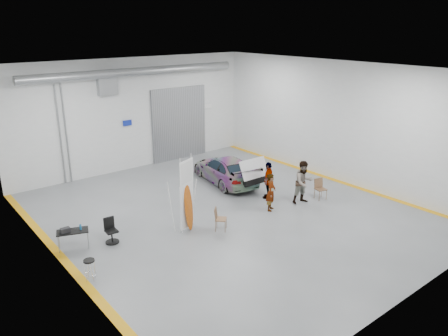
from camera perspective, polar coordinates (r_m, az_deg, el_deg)
ground at (r=18.70m, az=0.51°, el=-5.84°), size 16.00×16.00×0.00m
room_shell at (r=19.29m, az=-3.11°, el=7.63°), size 14.02×16.18×6.01m
sedan_car at (r=21.98m, az=0.17°, el=-0.22°), size 2.64×4.80×1.32m
person_a at (r=18.75m, az=6.16°, el=-3.14°), size 0.72×0.66×1.65m
person_b at (r=19.66m, az=10.35°, el=-1.83°), size 1.09×0.92×1.95m
person_c at (r=20.01m, az=5.81°, el=-1.59°), size 1.07×0.87×1.73m
surfboard_display at (r=16.73m, az=-4.98°, el=-4.36°), size 0.81×0.45×3.02m
folding_chair_near at (r=17.09m, az=-0.43°, el=-7.22°), size 0.60×0.68×0.92m
folding_chair_far at (r=20.47m, az=12.46°, el=-3.20°), size 0.55×0.57×0.94m
shop_stool at (r=14.58m, az=-17.10°, el=-12.64°), size 0.37×0.37×0.72m
work_table at (r=16.50m, az=-19.40°, el=-7.80°), size 1.20×0.89×0.88m
office_chair at (r=16.66m, az=-14.56°, el=-8.08°), size 0.50×0.50×0.94m
trunk_lid at (r=20.31m, az=3.76°, el=0.18°), size 1.54×0.93×0.04m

